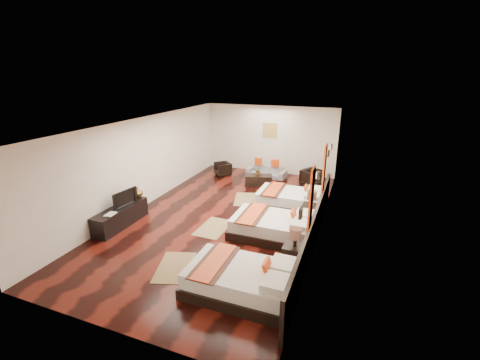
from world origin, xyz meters
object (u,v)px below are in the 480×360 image
at_px(nightstand_a, 294,253).
at_px(sofa, 266,171).
at_px(bed_mid, 275,226).
at_px(tv_console, 121,216).
at_px(book, 107,214).
at_px(table_plant, 258,171).
at_px(coffee_table, 259,180).
at_px(figurine, 138,192).
at_px(bed_far, 291,199).
at_px(armchair_right, 312,178).
at_px(armchair_left, 223,169).
at_px(bed_near, 243,280).
at_px(tv, 123,198).
at_px(nightstand_b, 311,212).

height_order(nightstand_a, sofa, nightstand_a).
distance_m(bed_mid, tv_console, 4.30).
xyz_separation_m(book, table_plant, (2.57, 5.07, -0.02)).
bearing_deg(coffee_table, nightstand_a, -63.96).
bearing_deg(tv_console, figurine, 90.00).
bearing_deg(figurine, bed_far, 26.81).
xyz_separation_m(armchair_right, coffee_table, (-1.89, -0.67, -0.12)).
height_order(nightstand_a, armchair_left, nightstand_a).
bearing_deg(figurine, bed_near, -28.55).
bearing_deg(bed_mid, figurine, -178.65).
distance_m(bed_far, sofa, 3.10).
bearing_deg(figurine, nightstand_a, -12.03).
relative_size(figurine, armchair_right, 0.44).
xyz_separation_m(bed_far, sofa, (-1.59, 2.66, -0.04)).
distance_m(tv_console, coffee_table, 5.24).
distance_m(armchair_left, armchair_right, 3.65).
xyz_separation_m(book, figurine, (0.00, 1.30, 0.14)).
distance_m(tv, armchair_left, 5.11).
height_order(nightstand_b, armchair_right, nightstand_b).
bearing_deg(bed_mid, armchair_right, 85.98).
relative_size(tv, armchair_left, 1.35).
bearing_deg(bed_far, sofa, 120.86).
bearing_deg(sofa, table_plant, -85.40).
height_order(sofa, armchair_left, armchair_left).
xyz_separation_m(nightstand_a, tv_console, (-4.95, 0.24, -0.05)).
xyz_separation_m(bed_mid, table_plant, (-1.62, 3.67, 0.26)).
height_order(nightstand_b, coffee_table, nightstand_b).
height_order(nightstand_a, table_plant, nightstand_a).
bearing_deg(nightstand_a, armchair_right, 94.67).
xyz_separation_m(bed_near, bed_far, (-0.00, 4.40, -0.01)).
bearing_deg(coffee_table, bed_mid, -66.35).
distance_m(tv_console, armchair_left, 5.22).
bearing_deg(armchair_right, table_plant, 135.14).
bearing_deg(book, tv_console, 90.00).
distance_m(bed_far, tv_console, 5.12).
relative_size(armchair_left, armchair_right, 0.88).
bearing_deg(bed_far, nightstand_a, -76.73).
relative_size(bed_near, table_plant, 7.34).
xyz_separation_m(sofa, armchair_left, (-1.75, -0.44, 0.04)).
distance_m(bed_near, coffee_table, 6.22).
bearing_deg(book, tv, 85.43).
bearing_deg(coffee_table, sofa, 90.00).
relative_size(coffee_table, table_plant, 3.37).
height_order(bed_mid, tv, tv).
relative_size(book, sofa, 0.19).
bearing_deg(book, table_plant, 63.09).
bearing_deg(coffee_table, table_plant, 131.32).
bearing_deg(tv_console, nightstand_a, -2.80).
relative_size(tv, coffee_table, 0.83).
height_order(bed_mid, tv_console, bed_mid).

